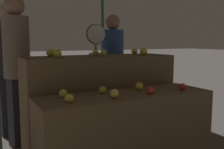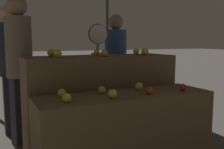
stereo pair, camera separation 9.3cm
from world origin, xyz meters
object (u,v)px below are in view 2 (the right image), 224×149
object	(u,v)px
person_customer_left	(11,59)
person_customer_right	(19,58)
person_vendor_at_scale	(116,62)
produce_scale	(98,55)

from	to	relation	value
person_customer_left	person_customer_right	bearing A→B (deg)	96.38
person_customer_left	person_vendor_at_scale	bearing A→B (deg)	166.05
produce_scale	person_customer_left	world-z (taller)	person_customer_left
produce_scale	person_customer_left	xyz separation A→B (m)	(-1.07, 0.54, -0.05)
person_customer_left	produce_scale	bearing A→B (deg)	150.55
produce_scale	person_vendor_at_scale	xyz separation A→B (m)	(0.39, 0.25, -0.12)
person_vendor_at_scale	person_customer_right	size ratio (longest dim) A/B	0.92
person_vendor_at_scale	person_customer_left	bearing A→B (deg)	0.48
person_customer_right	produce_scale	bearing A→B (deg)	151.59
produce_scale	person_customer_right	world-z (taller)	person_customer_right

